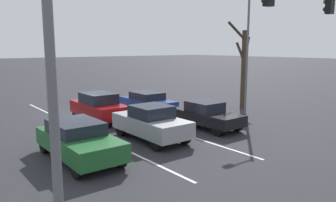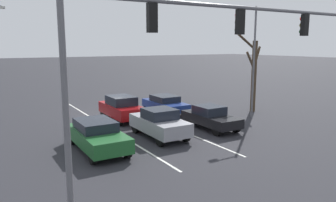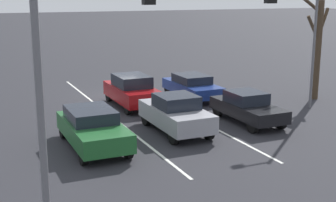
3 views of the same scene
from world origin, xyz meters
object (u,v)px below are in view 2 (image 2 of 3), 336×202
at_px(car_darkgreen_rightlane_front, 97,135).
at_px(car_maroon_midlane_second, 121,108).
at_px(car_black_leftlane_front, 210,117).
at_px(street_lamp_left_shoulder, 252,55).
at_px(car_gray_midlane_front, 159,123).
at_px(bare_tree_near, 253,73).
at_px(car_navy_leftlane_second, 165,104).
at_px(traffic_signal_gantry, 188,40).

height_order(car_darkgreen_rightlane_front, car_maroon_midlane_second, car_maroon_midlane_second).
height_order(car_black_leftlane_front, car_darkgreen_rightlane_front, car_darkgreen_rightlane_front).
height_order(car_black_leftlane_front, street_lamp_left_shoulder, street_lamp_left_shoulder).
distance_m(car_gray_midlane_front, bare_tree_near, 10.49).
relative_size(car_darkgreen_rightlane_front, street_lamp_left_shoulder, 0.58).
xyz_separation_m(car_black_leftlane_front, car_darkgreen_rightlane_front, (7.51, 0.56, 0.06)).
distance_m(car_darkgreen_rightlane_front, street_lamp_left_shoulder, 12.63).
height_order(car_darkgreen_rightlane_front, car_navy_leftlane_second, car_darkgreen_rightlane_front).
relative_size(car_maroon_midlane_second, traffic_signal_gantry, 0.33).
distance_m(car_darkgreen_rightlane_front, bare_tree_near, 14.25).
xyz_separation_m(car_black_leftlane_front, car_maroon_midlane_second, (3.83, -5.15, 0.12)).
xyz_separation_m(car_black_leftlane_front, car_gray_midlane_front, (3.70, 0.07, 0.10)).
relative_size(car_black_leftlane_front, car_gray_midlane_front, 0.99).
distance_m(car_darkgreen_rightlane_front, car_navy_leftlane_second, 9.62).
bearing_deg(car_navy_leftlane_second, street_lamp_left_shoulder, 135.47).
distance_m(car_darkgreen_rightlane_front, traffic_signal_gantry, 7.35).
bearing_deg(car_maroon_midlane_second, car_darkgreen_rightlane_front, 57.19).
bearing_deg(car_maroon_midlane_second, car_navy_leftlane_second, -174.32).
xyz_separation_m(car_navy_leftlane_second, bare_tree_near, (-6.25, 2.91, 2.35)).
bearing_deg(car_gray_midlane_front, car_black_leftlane_front, -178.96).
relative_size(car_black_leftlane_front, street_lamp_left_shoulder, 0.53).
xyz_separation_m(traffic_signal_gantry, street_lamp_left_shoulder, (-10.33, -7.16, -0.87)).
height_order(car_navy_leftlane_second, street_lamp_left_shoulder, street_lamp_left_shoulder).
height_order(car_maroon_midlane_second, street_lamp_left_shoulder, street_lamp_left_shoulder).
bearing_deg(traffic_signal_gantry, car_navy_leftlane_second, -116.58).
bearing_deg(car_black_leftlane_front, bare_tree_near, -157.14).
bearing_deg(bare_tree_near, car_navy_leftlane_second, -24.98).
xyz_separation_m(car_black_leftlane_front, traffic_signal_gantry, (5.86, 6.08, 4.62)).
distance_m(car_black_leftlane_front, traffic_signal_gantry, 9.63).
xyz_separation_m(car_black_leftlane_front, bare_tree_near, (-6.19, -2.61, 2.34)).
distance_m(car_gray_midlane_front, car_navy_leftlane_second, 6.67).
bearing_deg(car_navy_leftlane_second, traffic_signal_gantry, 63.42).
distance_m(car_black_leftlane_front, bare_tree_near, 7.12).
relative_size(car_darkgreen_rightlane_front, traffic_signal_gantry, 0.34).
relative_size(car_gray_midlane_front, traffic_signal_gantry, 0.32).
xyz_separation_m(car_darkgreen_rightlane_front, traffic_signal_gantry, (-1.64, 5.52, 4.57)).
xyz_separation_m(car_maroon_midlane_second, traffic_signal_gantry, (2.04, 11.23, 4.50)).
bearing_deg(traffic_signal_gantry, car_maroon_midlane_second, -100.28).
bearing_deg(street_lamp_left_shoulder, traffic_signal_gantry, 34.72).
bearing_deg(traffic_signal_gantry, car_black_leftlane_front, -133.97).
relative_size(traffic_signal_gantry, street_lamp_left_shoulder, 1.70).
bearing_deg(car_gray_midlane_front, car_maroon_midlane_second, -88.58).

